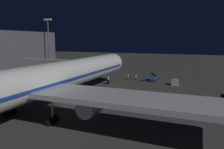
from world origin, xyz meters
TOP-DOWN VIEW (x-y plane):
  - ground_plane at (0.00, 0.00)m, footprint 320.00×320.00m
  - airliner_at_gate at (0.00, 8.62)m, footprint 59.64×68.10m
  - jet_bridge at (11.63, -13.26)m, footprint 21.62×3.40m
  - apron_floodlight_mast at (25.50, -26.27)m, footprint 2.90×0.50m
  - belt_loader at (-10.77, -28.74)m, footprint 1.96×7.38m
  - baggage_container_near_belt at (-17.45, -24.50)m, footprint 1.72×1.67m
  - ground_crew_near_nose_gear at (-3.01, -27.58)m, footprint 0.40×0.40m
  - ground_crew_under_port_wing at (-5.66, -27.30)m, footprint 0.40×0.40m
  - traffic_cone_nose_port at (-2.20, -24.78)m, footprint 0.36×0.36m
  - traffic_cone_nose_starboard at (2.20, -24.78)m, footprint 0.36×0.36m

SIDE VIEW (x-z plane):
  - ground_plane at x=0.00m, z-range 0.00..0.00m
  - traffic_cone_nose_port at x=-2.20m, z-range 0.00..0.55m
  - traffic_cone_nose_starboard at x=2.20m, z-range 0.00..0.55m
  - baggage_container_near_belt at x=-17.45m, z-range 0.00..1.58m
  - belt_loader at x=-10.77m, z-range -0.68..2.37m
  - ground_crew_under_port_wing at x=-5.66m, z-range 0.09..1.85m
  - ground_crew_near_nose_gear at x=-3.01m, z-range 0.09..1.92m
  - airliner_at_gate at x=0.00m, z-range -3.45..14.41m
  - jet_bridge at x=11.63m, z-range 2.03..9.15m
  - apron_floodlight_mast at x=25.50m, z-range 1.46..20.80m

